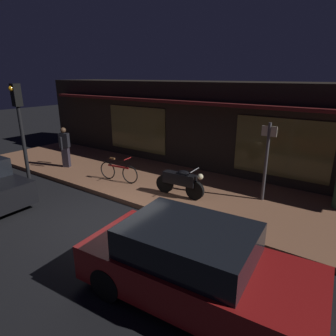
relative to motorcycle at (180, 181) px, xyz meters
name	(u,v)px	position (x,y,z in m)	size (l,w,h in m)	color
ground_plane	(108,220)	(-0.92, -2.27, -0.65)	(60.00, 60.00, 0.00)	black
sidewalk_slab	(169,185)	(-0.92, 0.73, -0.57)	(18.00, 4.00, 0.15)	brown
storefront_building	(214,125)	(-0.92, 4.12, 1.16)	(18.00, 3.30, 3.60)	black
motorcycle	(180,181)	(0.00, 0.00, 0.00)	(1.70, 0.55, 0.97)	black
bicycle_parked	(118,172)	(-2.58, -0.13, -0.14)	(1.65, 0.42, 0.91)	black
person_photographer	(65,146)	(-5.61, -0.13, 0.38)	(0.44, 0.59, 1.67)	#28232D
sign_post	(266,157)	(2.25, 1.22, 0.86)	(0.44, 0.09, 2.40)	#47474C
traffic_light_pole	(20,120)	(-4.67, -2.34, 1.83)	(0.24, 0.33, 3.60)	black
parked_car_far	(194,265)	(2.52, -3.50, 0.06)	(4.22, 2.06, 1.42)	black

